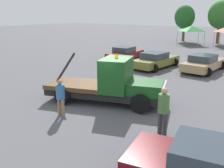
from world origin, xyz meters
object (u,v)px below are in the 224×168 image
at_px(person_at_hood, 60,95).
at_px(tow_truck, 111,84).
at_px(canopy_tent_green, 192,29).
at_px(parked_car_tan, 203,63).
at_px(tree_center, 220,15).
at_px(person_near_truck, 163,108).
at_px(tree_left, 185,17).
at_px(parked_car_maroon, 125,54).
at_px(parked_car_olive, 155,60).

bearing_deg(person_at_hood, tow_truck, -25.81).
xyz_separation_m(tow_truck, canopy_tent_green, (-4.90, 26.57, 1.36)).
distance_m(parked_car_tan, tree_center, 21.36).
bearing_deg(tow_truck, person_at_hood, -125.13).
relative_size(canopy_tent_green, tree_center, 0.49).
bearing_deg(person_at_hood, person_near_truck, -87.05).
xyz_separation_m(canopy_tent_green, tree_left, (-2.79, 4.55, 1.52)).
height_order(tree_left, tree_center, tree_center).
distance_m(tow_truck, person_at_hood, 2.82).
distance_m(person_at_hood, canopy_tent_green, 29.59).
bearing_deg(tow_truck, person_near_truck, -44.25).
bearing_deg(person_at_hood, canopy_tent_green, -1.37).
xyz_separation_m(parked_car_tan, tree_left, (-9.38, 21.00, 3.21)).
relative_size(parked_car_maroon, parked_car_tan, 0.94).
distance_m(person_at_hood, parked_car_maroon, 14.31).
distance_m(person_at_hood, parked_car_olive, 11.87).
height_order(person_at_hood, parked_car_maroon, person_at_hood).
bearing_deg(tow_truck, parked_car_tan, 61.88).
xyz_separation_m(person_near_truck, tree_left, (-11.32, 32.86, 2.79)).
distance_m(person_near_truck, parked_car_maroon, 15.67).
bearing_deg(canopy_tent_green, tree_left, 121.56).
distance_m(parked_car_tan, tree_left, 23.22).
distance_m(parked_car_olive, tree_left, 22.97).
distance_m(canopy_tent_green, tree_left, 5.55).
relative_size(person_near_truck, parked_car_olive, 0.37).
height_order(parked_car_olive, tree_left, tree_left).
relative_size(person_near_truck, parked_car_maroon, 0.40).
height_order(person_at_hood, parked_car_tan, person_at_hood).
bearing_deg(person_near_truck, tree_left, -146.76).
xyz_separation_m(person_at_hood, parked_car_olive, (-1.18, 11.81, -0.33)).
height_order(person_near_truck, parked_car_tan, person_near_truck).
height_order(tow_truck, person_near_truck, tow_truck).
height_order(parked_car_maroon, tree_center, tree_center).
bearing_deg(canopy_tent_green, tow_truck, -79.55).
height_order(parked_car_maroon, parked_car_tan, same).
distance_m(parked_car_tan, canopy_tent_green, 17.81).
height_order(person_at_hood, parked_car_olive, person_at_hood).
bearing_deg(person_at_hood, parked_car_tan, -20.31).
bearing_deg(parked_car_tan, tree_left, 28.57).
distance_m(person_at_hood, tree_center, 33.71).
height_order(person_at_hood, tree_center, tree_center).
xyz_separation_m(tow_truck, parked_car_maroon, (-5.98, 10.64, -0.33)).
relative_size(person_at_hood, tree_left, 0.29).
height_order(tow_truck, person_at_hood, tow_truck).
relative_size(tow_truck, person_at_hood, 3.75).
height_order(person_at_hood, canopy_tent_green, canopy_tent_green).
height_order(person_near_truck, parked_car_maroon, person_near_truck).
bearing_deg(parked_car_maroon, canopy_tent_green, -5.89).
height_order(parked_car_olive, canopy_tent_green, canopy_tent_green).
xyz_separation_m(person_near_truck, parked_car_tan, (-1.94, 11.85, -0.42)).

